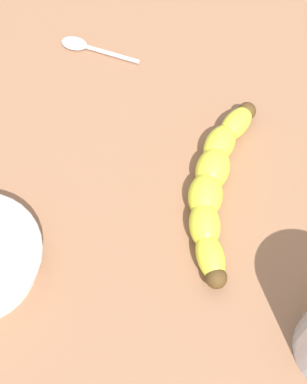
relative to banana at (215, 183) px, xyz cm
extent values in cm
cube|color=#956648|center=(3.65, -0.62, -3.37)|extent=(120.00, 120.00, 3.00)
ellipsoid|color=yellow|center=(-8.69, 0.57, 0.00)|extent=(6.00, 4.56, 2.81)
ellipsoid|color=yellow|center=(-5.27, -0.43, 0.00)|extent=(5.89, 4.28, 3.28)
ellipsoid|color=yellow|center=(-1.74, -0.84, 0.00)|extent=(5.46, 3.91, 3.74)
ellipsoid|color=yellow|center=(1.82, -0.65, 0.00)|extent=(5.81, 4.44, 3.74)
ellipsoid|color=yellow|center=(5.29, 0.13, 0.00)|extent=(6.09, 4.74, 3.28)
ellipsoid|color=yellow|center=(8.58, 1.49, 0.00)|extent=(6.04, 4.95, 2.81)
sphere|color=#513819|center=(-10.93, 1.44, 0.00)|extent=(2.19, 2.19, 2.19)
sphere|color=#513819|center=(10.72, 2.59, 0.00)|extent=(2.19, 2.19, 2.19)
ellipsoid|color=silver|center=(-17.30, -23.00, -1.47)|extent=(2.72, 3.81, 0.80)
cube|color=silver|center=(-16.82, -17.87, -1.47)|extent=(1.29, 8.51, 0.25)
camera|label=1|loc=(31.48, 2.18, 49.08)|focal=49.86mm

